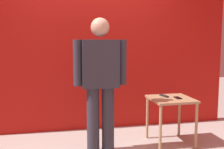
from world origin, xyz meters
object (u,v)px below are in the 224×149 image
Objects in this scene: standing_person at (100,78)px; cell_phone at (178,98)px; side_table at (171,105)px; tv_remote at (164,96)px.

standing_person is 1.10m from cell_phone.
tv_remote is (-0.06, 0.11, 0.10)m from side_table.
standing_person is 1.06m from side_table.
standing_person reaches higher than cell_phone.
cell_phone is at bearing -57.68° from tv_remote.
side_table is 0.13m from cell_phone.
tv_remote reaches higher than cell_phone.
standing_person is 9.85× the size of tv_remote.
standing_person is at bearing -175.74° from side_table.
side_table is at bearing 4.26° from standing_person.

